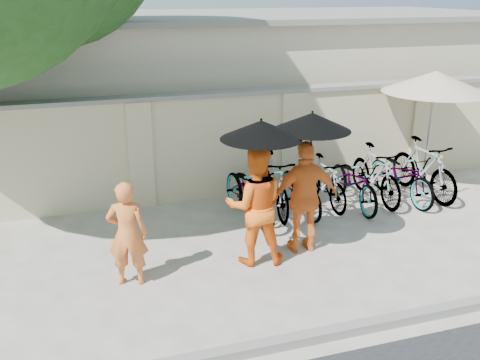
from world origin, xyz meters
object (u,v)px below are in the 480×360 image
object	(u,v)px
monk_center	(255,206)
patio_umbrella	(435,83)
monk_left	(127,234)
monk_right	(305,197)

from	to	relation	value
monk_center	patio_umbrella	xyz separation A→B (m)	(4.32, 1.89, 1.28)
monk_left	monk_center	world-z (taller)	monk_center
patio_umbrella	monk_left	bearing A→B (deg)	-162.30
monk_left	patio_umbrella	size ratio (longest dim) A/B	0.58
monk_left	monk_right	xyz separation A→B (m)	(2.72, 0.20, 0.14)
monk_center	monk_right	xyz separation A→B (m)	(0.85, 0.12, -0.01)
monk_left	monk_right	world-z (taller)	monk_right
monk_right	patio_umbrella	world-z (taller)	patio_umbrella
monk_left	monk_center	size ratio (longest dim) A/B	0.84
monk_left	patio_umbrella	distance (m)	6.66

